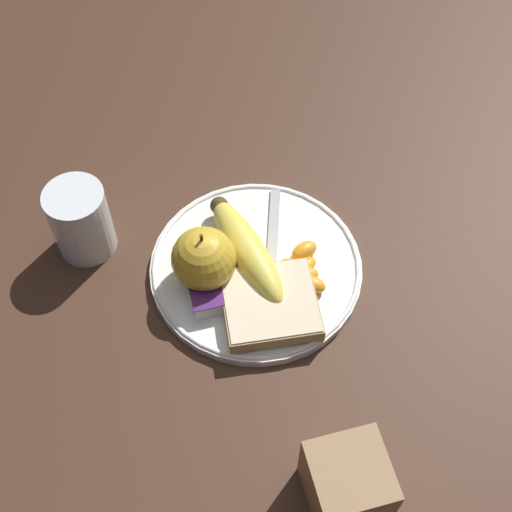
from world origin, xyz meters
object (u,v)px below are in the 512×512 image
at_px(condiment_caddy, 347,483).
at_px(bread_slice, 268,305).
at_px(fork, 271,265).
at_px(jam_packet, 211,298).
at_px(juice_glass, 81,222).
at_px(plate, 256,268).
at_px(banana, 246,249).
at_px(apple, 203,256).

bearing_deg(condiment_caddy, bread_slice, 94.94).
bearing_deg(fork, jam_packet, -50.46).
bearing_deg(juice_glass, bread_slice, -39.36).
xyz_separation_m(plate, condiment_caddy, (0.02, -0.27, 0.03)).
distance_m(fork, jam_packet, 0.08).
distance_m(banana, jam_packet, 0.07).
bearing_deg(juice_glass, banana, -23.46).
bearing_deg(banana, jam_packet, -137.08).
height_order(fork, condiment_caddy, condiment_caddy).
height_order(bread_slice, fork, bread_slice).
distance_m(juice_glass, fork, 0.22).
height_order(juice_glass, fork, juice_glass).
relative_size(bread_slice, fork, 0.60).
relative_size(plate, condiment_caddy, 3.13).
height_order(plate, bread_slice, bread_slice).
bearing_deg(apple, plate, -4.23).
distance_m(plate, condiment_caddy, 0.27).
distance_m(jam_packet, condiment_caddy, 0.25).
bearing_deg(bread_slice, banana, 94.74).
distance_m(banana, bread_slice, 0.07).
bearing_deg(fork, juice_glass, -97.03).
bearing_deg(fork, plate, -89.68).
relative_size(bread_slice, condiment_caddy, 1.42).
xyz_separation_m(plate, juice_glass, (-0.18, 0.09, 0.04)).
bearing_deg(condiment_caddy, plate, 93.34).
bearing_deg(apple, jam_packet, -91.58).
bearing_deg(juice_glass, jam_packet, -45.26).
xyz_separation_m(plate, apple, (-0.06, 0.00, 0.04)).
distance_m(apple, fork, 0.08).
height_order(juice_glass, banana, juice_glass).
bearing_deg(banana, juice_glass, 156.54).
height_order(plate, banana, banana).
xyz_separation_m(banana, bread_slice, (0.01, -0.07, -0.01)).
height_order(banana, condiment_caddy, condiment_caddy).
relative_size(juice_glass, condiment_caddy, 1.18).
bearing_deg(fork, apple, -79.24).
bearing_deg(condiment_caddy, jam_packet, 108.06).
bearing_deg(jam_packet, fork, 21.45).
xyz_separation_m(juice_glass, jam_packet, (0.12, -0.13, -0.02)).
bearing_deg(jam_packet, juice_glass, 134.74).
bearing_deg(bread_slice, condiment_caddy, -85.06).
bearing_deg(banana, condiment_caddy, -85.11).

